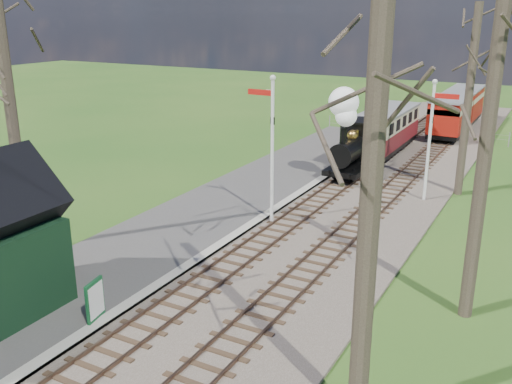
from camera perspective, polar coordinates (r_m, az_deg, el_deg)
distant_hills at (r=73.36m, az=20.50°, el=-3.17°), size 114.40×48.00×22.02m
ballast_bed at (r=28.74m, az=10.60°, el=0.07°), size 8.00×60.00×0.10m
track_near at (r=29.13m, az=8.19°, el=0.54°), size 1.60×60.00×0.15m
track_far at (r=28.38m, az=13.09°, el=-0.22°), size 1.60×60.00×0.15m
platform at (r=23.93m, az=-6.62°, el=-3.27°), size 5.00×44.00×0.20m
coping_strip at (r=22.76m, az=-1.86°, el=-4.28°), size 0.40×44.00×0.21m
semaphore_near at (r=23.19m, az=1.49°, el=5.26°), size 1.22×0.24×6.22m
semaphore_far at (r=27.18m, az=17.18°, el=5.76°), size 1.22×0.24×5.72m
bare_trees at (r=16.80m, az=-1.29°, el=5.95°), size 15.51×22.39×12.00m
fence_line at (r=41.99m, az=15.43°, el=6.04°), size 12.60×0.08×1.00m
locomotive at (r=30.51m, az=9.74°, el=5.38°), size 1.94×4.53×4.85m
coach at (r=36.31m, az=12.89°, el=6.20°), size 2.26×7.76×2.38m
red_carriage_a at (r=42.08m, az=18.84°, el=7.21°), size 2.22×5.50×2.34m
red_carriage_b at (r=47.44m, az=20.07°, el=8.19°), size 2.22×5.50×2.34m
sign_board at (r=17.08m, az=-15.79°, el=-10.36°), size 0.25×0.81×1.19m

